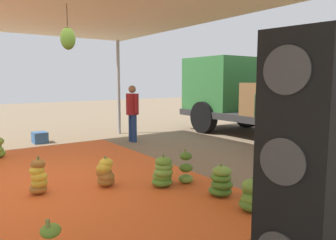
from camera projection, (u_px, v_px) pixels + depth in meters
ground_plane at (188, 159)px, 6.83m from camera, size 40.00×40.00×0.00m
tarp_orange at (42, 185)px, 5.10m from camera, size 6.20×4.84×0.01m
banana_bunch_0 at (253, 196)px, 4.06m from camera, size 0.47×0.49×0.44m
banana_bunch_2 at (163, 173)px, 5.01m from camera, size 0.44×0.44×0.51m
banana_bunch_5 at (221, 182)px, 4.60m from camera, size 0.46×0.47×0.48m
banana_bunch_6 at (186, 169)px, 5.16m from camera, size 0.31×0.30×0.55m
banana_bunch_7 at (38, 178)px, 4.67m from camera, size 0.32×0.30×0.56m
banana_bunch_8 at (105, 173)px, 5.00m from camera, size 0.38×0.37×0.48m
cargo_truck_main at (286, 95)px, 8.85m from camera, size 7.09×2.36×2.40m
worker_0 at (132, 109)px, 8.61m from camera, size 0.56×0.34×1.53m
worker_1 at (265, 114)px, 7.02m from camera, size 0.58×0.36×1.59m
worker_2 at (334, 123)px, 5.30m from camera, size 0.60×0.37×1.65m
speaker_stack at (299, 165)px, 2.44m from camera, size 0.60×0.51×2.03m
crate_0 at (40, 137)px, 8.55m from camera, size 0.39×0.36×0.29m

